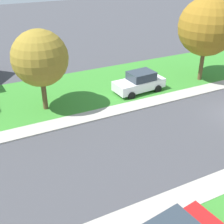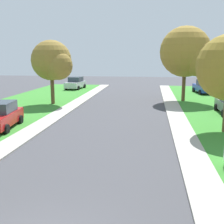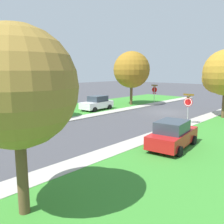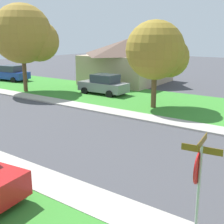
# 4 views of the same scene
# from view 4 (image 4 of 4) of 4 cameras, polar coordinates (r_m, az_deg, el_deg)

# --- Properties ---
(sidewalk_east) EXTENTS (1.40, 56.00, 0.10)m
(sidewalk_east) POSITION_cam_4_polar(r_m,az_deg,el_deg) (19.04, 5.19, -0.81)
(sidewalk_east) COLOR #ADA89E
(sidewalk_east) RESTS_ON ground
(lawn_east) EXTENTS (8.00, 56.00, 0.08)m
(lawn_east) POSITION_cam_4_polar(r_m,az_deg,el_deg) (23.09, 11.26, 1.62)
(lawn_east) COLOR #38842D
(lawn_east) RESTS_ON ground
(sidewalk_west) EXTENTS (1.40, 56.00, 0.10)m
(sidewalk_west) POSITION_cam_4_polar(r_m,az_deg,el_deg) (12.43, -18.30, -9.89)
(sidewalk_west) COLOR #ADA89E
(sidewalk_west) RESTS_ON ground
(stop_sign_far_corner) EXTENTS (0.91, 0.91, 2.77)m
(stop_sign_far_corner) POSITION_cam_4_polar(r_m,az_deg,el_deg) (7.35, 15.93, -11.21)
(stop_sign_far_corner) COLOR #9E9EA3
(stop_sign_far_corner) RESTS_ON ground
(car_blue_driveway_right) EXTENTS (2.49, 4.51, 1.76)m
(car_blue_driveway_right) POSITION_cam_4_polar(r_m,az_deg,el_deg) (35.57, -18.52, 6.90)
(car_blue_driveway_right) COLOR #1E389E
(car_blue_driveway_right) RESTS_ON ground
(car_grey_kerbside_mid) EXTENTS (2.05, 4.30, 1.76)m
(car_grey_kerbside_mid) POSITION_cam_4_polar(r_m,az_deg,el_deg) (25.97, -1.56, 5.16)
(car_grey_kerbside_mid) COLOR gray
(car_grey_kerbside_mid) RESTS_ON ground
(tree_corner_large) EXTENTS (4.27, 3.97, 5.99)m
(tree_corner_large) POSITION_cam_4_polar(r_m,az_deg,el_deg) (21.01, 8.76, 11.07)
(tree_corner_large) COLOR brown
(tree_corner_large) RESTS_ON ground
(tree_across_right) EXTENTS (5.49, 5.11, 7.65)m
(tree_across_right) POSITION_cam_4_polar(r_m,az_deg,el_deg) (28.01, -15.80, 13.63)
(tree_across_right) COLOR brown
(tree_across_right) RESTS_ON ground
(house_right_setback) EXTENTS (9.53, 8.41, 4.60)m
(house_right_setback) POSITION_cam_4_polar(r_m,az_deg,el_deg) (32.52, 2.89, 9.65)
(house_right_setback) COLOR tan
(house_right_setback) RESTS_ON ground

